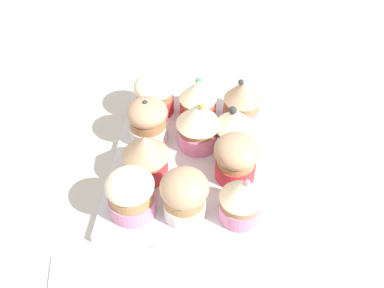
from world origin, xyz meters
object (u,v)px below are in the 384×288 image
Objects in this scene: cupcake_3 at (242,101)px; cupcake_10 at (155,94)px; cupcake_5 at (199,123)px; cupcake_6 at (197,99)px; cupcake_7 at (131,194)px; cupcake_9 at (148,120)px; cupcake_0 at (241,199)px; cupcake_8 at (146,155)px; baking_tray at (192,162)px; cupcake_1 at (236,158)px; cupcake_4 at (186,195)px; cupcake_2 at (234,127)px.

cupcake_10 is at bearing 86.91° from cupcake_3.
cupcake_5 reaches higher than cupcake_6.
cupcake_5 is 14.64cm from cupcake_7.
cupcake_7 is at bearing 144.60° from cupcake_3.
cupcake_0 is at bearing -133.42° from cupcake_9.
cupcake_0 is at bearing -114.63° from cupcake_8.
baking_tray is at bearing -179.38° from cupcake_6.
cupcake_1 reaches higher than baking_tray.
cupcake_7 is at bearing 172.04° from cupcake_8.
cupcake_8 reaches higher than cupcake_10.
cupcake_5 is at bearing -132.72° from cupcake_10.
cupcake_1 is 0.92× the size of cupcake_3.
cupcake_8 is at bearing -172.42° from cupcake_9.
cupcake_6 is (6.03, 0.72, -0.61)cm from cupcake_5.
cupcake_6 is 6.62cm from cupcake_10.
cupcake_1 is 14.24cm from cupcake_9.
cupcake_7 is 13.26cm from cupcake_9.
cupcake_3 is 1.03× the size of cupcake_4.
cupcake_4 is at bearing 177.89° from cupcake_5.
cupcake_4 is 1.04× the size of cupcake_6.
cupcake_0 is 0.90× the size of cupcake_5.
cupcake_1 is 0.86× the size of cupcake_5.
cupcake_10 is at bearing 83.89° from cupcake_6.
baking_tray is 12.06cm from cupcake_3.
cupcake_7 is (-18.72, 6.55, -0.11)cm from cupcake_6.
cupcake_2 is 1.12× the size of cupcake_10.
cupcake_2 is 0.95× the size of cupcake_3.
cupcake_8 is (5.81, 12.67, 0.24)cm from cupcake_0.
baking_tray is at bearing 0.93° from cupcake_4.
cupcake_5 is at bearing -173.23° from cupcake_6.
cupcake_1 is 7.86cm from cupcake_5.
cupcake_3 reaches higher than cupcake_9.
cupcake_2 is (6.00, 0.52, -0.11)cm from cupcake_1.
cupcake_1 is 6.02cm from cupcake_2.
baking_tray is at bearing 122.12° from cupcake_2.
cupcake_7 is at bearing 160.72° from cupcake_6.
cupcake_10 is at bearing 19.47° from cupcake_4.
cupcake_2 is 1.00× the size of cupcake_8.
cupcake_4 is 18.63cm from cupcake_6.
baking_tray is 3.56× the size of cupcake_5.
baking_tray is 4.14× the size of cupcake_1.
cupcake_5 is 9.96cm from cupcake_10.
cupcake_2 reaches higher than cupcake_1.
cupcake_0 is at bearing -144.55° from cupcake_10.
cupcake_9 is at bearing 7.58° from cupcake_8.
cupcake_2 is at bearing -90.78° from cupcake_9.
cupcake_4 is 14.85cm from cupcake_9.
cupcake_6 is (11.63, 6.21, -0.16)cm from cupcake_1.
baking_tray is 4.00× the size of cupcake_2.
cupcake_4 reaches higher than cupcake_7.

